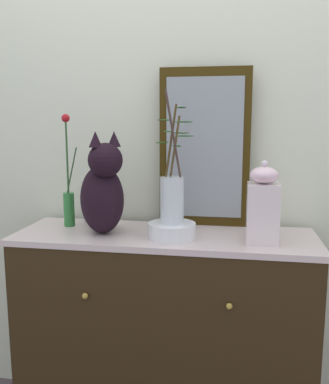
# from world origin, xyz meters

# --- Properties ---
(wall_back) EXTENTS (4.40, 0.08, 2.60)m
(wall_back) POSITION_xyz_m (0.00, 0.28, 1.30)
(wall_back) COLOR silver
(wall_back) RESTS_ON ground_plane
(sideboard) EXTENTS (1.27, 0.44, 0.94)m
(sideboard) POSITION_xyz_m (0.00, -0.00, 0.47)
(sideboard) COLOR black
(sideboard) RESTS_ON ground_plane
(mirror_leaning) EXTENTS (0.40, 0.03, 0.71)m
(mirror_leaning) POSITION_xyz_m (0.15, 0.19, 1.29)
(mirror_leaning) COLOR #352608
(mirror_leaning) RESTS_ON sideboard
(cat_sitting) EXTENTS (0.30, 0.36, 0.43)m
(cat_sitting) POSITION_xyz_m (-0.26, -0.04, 1.12)
(cat_sitting) COLOR black
(cat_sitting) RESTS_ON sideboard
(vase_slim_green) EXTENTS (0.07, 0.05, 0.50)m
(vase_slim_green) POSITION_xyz_m (-0.45, 0.06, 1.07)
(vase_slim_green) COLOR #2D7834
(vase_slim_green) RESTS_ON sideboard
(bowl_porcelain) EXTENTS (0.19, 0.19, 0.06)m
(bowl_porcelain) POSITION_xyz_m (0.04, -0.06, 0.97)
(bowl_porcelain) COLOR white
(bowl_porcelain) RESTS_ON sideboard
(vase_glass_clear) EXTENTS (0.18, 0.22, 0.53)m
(vase_glass_clear) POSITION_xyz_m (0.04, -0.06, 1.12)
(vase_glass_clear) COLOR silver
(vase_glass_clear) RESTS_ON bowl_porcelain
(jar_lidded_porcelain) EXTENTS (0.12, 0.12, 0.32)m
(jar_lidded_porcelain) POSITION_xyz_m (0.40, -0.06, 1.08)
(jar_lidded_porcelain) COLOR silver
(jar_lidded_porcelain) RESTS_ON sideboard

